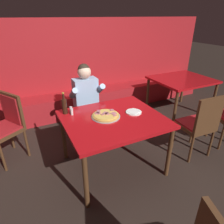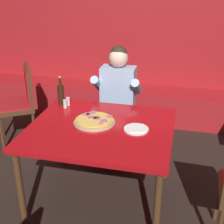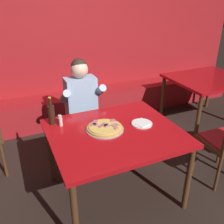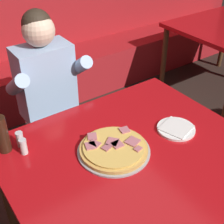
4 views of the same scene
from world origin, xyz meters
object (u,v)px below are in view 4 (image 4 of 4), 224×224
object	(u,v)px
main_dining_table	(133,164)
pizza	(114,149)
diner_seated_blue_shirt	(52,96)
shaker_parmesan	(24,147)
shaker_black_pepper	(20,140)
beer_bottle	(1,133)
plate_white_paper	(176,129)

from	to	relation	value
main_dining_table	pizza	bearing A→B (deg)	137.68
main_dining_table	diner_seated_blue_shirt	distance (m)	0.84
shaker_parmesan	diner_seated_blue_shirt	size ratio (longest dim) A/B	0.07
main_dining_table	shaker_black_pepper	size ratio (longest dim) A/B	14.43
diner_seated_blue_shirt	shaker_parmesan	bearing A→B (deg)	-127.32
main_dining_table	pizza	distance (m)	0.14
main_dining_table	shaker_black_pepper	world-z (taller)	shaker_black_pepper
beer_bottle	shaker_parmesan	bearing A→B (deg)	-48.26
plate_white_paper	pizza	bearing A→B (deg)	172.15
beer_bottle	main_dining_table	bearing A→B (deg)	-37.37
shaker_black_pepper	shaker_parmesan	world-z (taller)	same
beer_bottle	shaker_black_pepper	world-z (taller)	beer_bottle
beer_bottle	pizza	bearing A→B (deg)	-36.46
plate_white_paper	diner_seated_blue_shirt	xyz separation A→B (m)	(-0.36, 0.83, -0.08)
diner_seated_blue_shirt	shaker_black_pepper	bearing A→B (deg)	-130.39
pizza	shaker_parmesan	bearing A→B (deg)	146.30
shaker_parmesan	beer_bottle	bearing A→B (deg)	131.74
main_dining_table	plate_white_paper	size ratio (longest dim) A/B	5.91
beer_bottle	diner_seated_blue_shirt	world-z (taller)	diner_seated_blue_shirt
shaker_black_pepper	shaker_parmesan	bearing A→B (deg)	-96.43
plate_white_paper	diner_seated_blue_shirt	distance (m)	0.90
main_dining_table	beer_bottle	xyz separation A→B (m)	(-0.52, 0.39, 0.19)
diner_seated_blue_shirt	plate_white_paper	bearing A→B (deg)	-66.69
beer_bottle	shaker_black_pepper	bearing A→B (deg)	-11.46
pizza	shaker_parmesan	xyz separation A→B (m)	(-0.37, 0.25, 0.02)
diner_seated_blue_shirt	pizza	bearing A→B (deg)	-92.09
shaker_black_pepper	diner_seated_blue_shirt	size ratio (longest dim) A/B	0.07
pizza	plate_white_paper	size ratio (longest dim) A/B	1.75
beer_bottle	shaker_black_pepper	xyz separation A→B (m)	(0.08, -0.02, -0.07)
plate_white_paper	shaker_parmesan	bearing A→B (deg)	158.29
shaker_parmesan	diner_seated_blue_shirt	distance (m)	0.67
beer_bottle	shaker_parmesan	distance (m)	0.13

